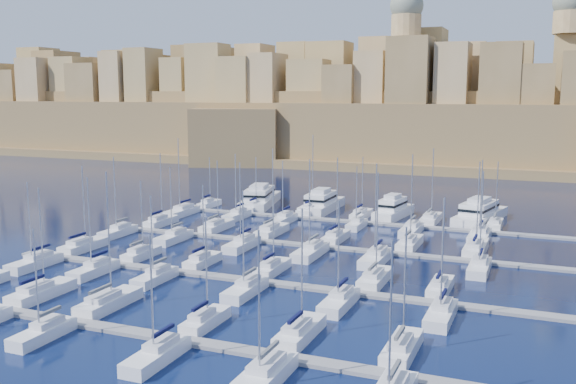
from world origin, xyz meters
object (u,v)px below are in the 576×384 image
at_px(sailboat_2, 108,302).
at_px(motor_yacht_c, 393,209).
at_px(motor_yacht_a, 260,198).
at_px(motor_yacht_b, 322,203).
at_px(sailboat_4, 300,332).
at_px(motor_yacht_d, 480,213).

height_order(sailboat_2, motor_yacht_c, sailboat_2).
xyz_separation_m(motor_yacht_a, motor_yacht_b, (15.35, -1.05, -0.00)).
distance_m(sailboat_4, motor_yacht_d, 71.99).
relative_size(sailboat_2, motor_yacht_d, 0.85).
relative_size(motor_yacht_b, motor_yacht_c, 1.22).
bearing_deg(motor_yacht_a, motor_yacht_c, -5.00).
xyz_separation_m(sailboat_2, motor_yacht_c, (18.73, 68.43, 0.95)).
bearing_deg(sailboat_2, motor_yacht_d, 63.24).
distance_m(sailboat_2, motor_yacht_d, 79.32).
height_order(motor_yacht_b, motor_yacht_c, same).
xyz_separation_m(sailboat_4, motor_yacht_a, (-37.52, 71.52, 0.98)).
bearing_deg(motor_yacht_b, sailboat_2, -92.07).
xyz_separation_m(motor_yacht_a, motor_yacht_d, (48.53, -0.38, 0.00)).
xyz_separation_m(motor_yacht_c, motor_yacht_d, (16.99, 2.38, 0.00)).
distance_m(motor_yacht_b, motor_yacht_d, 33.18).
xyz_separation_m(sailboat_4, motor_yacht_b, (-22.17, 70.47, 0.98)).
height_order(sailboat_4, motor_yacht_d, sailboat_4).
xyz_separation_m(motor_yacht_a, motor_yacht_c, (31.54, -2.76, 0.00)).
relative_size(motor_yacht_a, motor_yacht_c, 1.42).
xyz_separation_m(motor_yacht_b, motor_yacht_c, (16.19, -1.72, 0.00)).
bearing_deg(motor_yacht_a, sailboat_4, -62.32).
height_order(sailboat_2, motor_yacht_d, sailboat_2).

